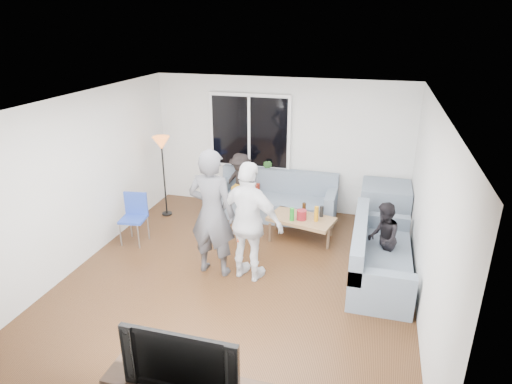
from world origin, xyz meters
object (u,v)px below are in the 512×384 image
(side_chair, at_px, (133,220))
(player_left, at_px, (212,213))
(spectator_right, at_px, (383,239))
(sofa_right_section, at_px, (382,252))
(player_right, at_px, (249,222))
(sofa_back_section, at_px, (275,196))
(coffee_table, at_px, (301,228))
(television, at_px, (184,355))
(floor_lamp, at_px, (164,177))
(spectator_back, at_px, (241,183))

(side_chair, height_order, player_left, player_left)
(side_chair, distance_m, spectator_right, 4.07)
(player_left, bearing_deg, spectator_right, -161.31)
(sofa_right_section, bearing_deg, side_chair, 89.80)
(player_left, relative_size, player_right, 1.08)
(sofa_right_section, relative_size, player_right, 1.12)
(sofa_back_section, relative_size, coffee_table, 2.09)
(sofa_right_section, bearing_deg, player_left, 101.56)
(player_right, relative_size, television, 1.62)
(television, bearing_deg, player_left, 105.15)
(side_chair, bearing_deg, sofa_right_section, -8.37)
(spectator_right, xyz_separation_m, television, (-1.74, -3.22, 0.20))
(player_right, distance_m, spectator_right, 2.01)
(sofa_back_section, distance_m, television, 4.79)
(spectator_right, bearing_deg, floor_lamp, -108.01)
(player_left, height_order, player_right, player_left)
(floor_lamp, distance_m, player_left, 2.38)
(coffee_table, height_order, spectator_back, spectator_back)
(spectator_back, bearing_deg, sofa_back_section, 7.61)
(player_left, relative_size, spectator_right, 1.73)
(sofa_right_section, distance_m, spectator_back, 3.22)
(spectator_back, bearing_deg, television, -68.67)
(player_right, height_order, spectator_back, player_right)
(player_left, height_order, spectator_back, player_left)
(floor_lamp, bearing_deg, player_left, -46.48)
(sofa_right_section, distance_m, side_chair, 4.07)
(sofa_back_section, distance_m, spectator_right, 2.52)
(sofa_right_section, xyz_separation_m, player_left, (-2.43, -0.50, 0.54))
(sofa_back_section, xyz_separation_m, spectator_back, (-0.71, 0.03, 0.18))
(floor_lamp, xyz_separation_m, television, (2.33, -4.28, -0.02))
(floor_lamp, height_order, spectator_back, floor_lamp)
(spectator_back, bearing_deg, floor_lamp, -149.34)
(spectator_right, bearing_deg, side_chair, -91.31)
(spectator_right, bearing_deg, spectator_back, -123.68)
(player_right, bearing_deg, spectator_back, -56.07)
(player_right, bearing_deg, sofa_back_section, -73.26)
(sofa_back_section, bearing_deg, player_left, -101.39)
(side_chair, relative_size, floor_lamp, 0.55)
(sofa_back_section, relative_size, spectator_back, 1.91)
(coffee_table, height_order, side_chair, side_chair)
(player_left, bearing_deg, side_chair, -13.88)
(side_chair, height_order, spectator_back, spectator_back)
(side_chair, xyz_separation_m, player_right, (2.20, -0.52, 0.47))
(television, bearing_deg, spectator_back, 101.31)
(floor_lamp, height_order, player_right, player_right)
(side_chair, distance_m, spectator_back, 2.21)
(player_right, relative_size, spectator_right, 1.60)
(coffee_table, bearing_deg, spectator_back, 148.64)
(sofa_back_section, relative_size, television, 2.07)
(coffee_table, xyz_separation_m, spectator_back, (-1.36, 0.83, 0.40))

